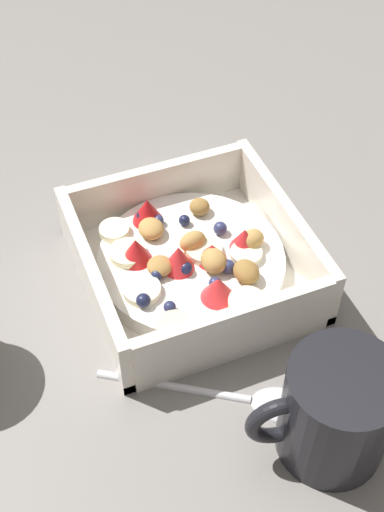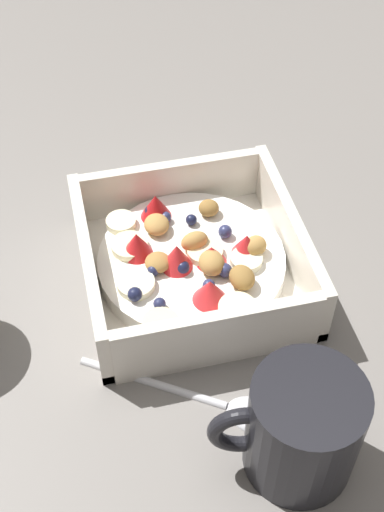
% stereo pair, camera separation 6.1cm
% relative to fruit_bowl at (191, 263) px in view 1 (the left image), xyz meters
% --- Properties ---
extents(ground_plane, '(2.40, 2.40, 0.00)m').
position_rel_fruit_bowl_xyz_m(ground_plane, '(0.00, 0.01, -0.02)').
color(ground_plane, gray).
extents(fruit_bowl, '(0.19, 0.19, 0.06)m').
position_rel_fruit_bowl_xyz_m(fruit_bowl, '(0.00, 0.00, 0.00)').
color(fruit_bowl, white).
rests_on(fruit_bowl, ground).
extents(spoon, '(0.11, 0.16, 0.01)m').
position_rel_fruit_bowl_xyz_m(spoon, '(-0.13, 0.01, -0.02)').
color(spoon, silver).
rests_on(spoon, ground).
extents(coffee_mug, '(0.08, 0.11, 0.09)m').
position_rel_fruit_bowl_xyz_m(coffee_mug, '(-0.19, -0.03, 0.02)').
color(coffee_mug, black).
rests_on(coffee_mug, ground).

